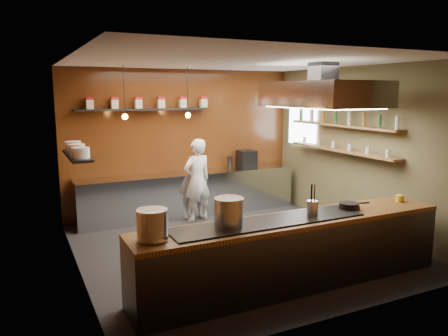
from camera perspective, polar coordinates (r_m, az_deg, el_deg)
floor at (r=7.34m, az=1.85°, el=-10.29°), size 5.00×5.00×0.00m
back_wall at (r=9.24m, az=-5.30°, el=3.42°), size 5.00×0.00×5.00m
left_wall at (r=6.23m, az=-18.91°, el=-0.19°), size 0.00×5.00×5.00m
right_wall at (r=8.42m, az=17.19°, el=2.39°), size 0.00×5.00×5.00m
ceiling at (r=6.91m, az=1.99°, el=13.76°), size 5.00×5.00×0.00m
window_pane at (r=9.66m, az=10.21°, el=5.97°), size 0.00×1.00×1.00m
prep_counter at (r=9.11m, az=-4.47°, el=-3.36°), size 4.60×0.65×0.90m
pass_counter at (r=5.90m, az=9.17°, el=-10.76°), size 4.40×0.72×0.94m
tin_shelf at (r=8.78m, az=-10.61°, el=7.54°), size 2.60×0.26×0.04m
plate_shelf at (r=7.23m, az=-18.65°, el=1.55°), size 0.30×1.40×0.04m
bottle_shelf_upper at (r=8.49m, az=15.16°, el=5.40°), size 0.26×2.80×0.04m
bottle_shelf_lower at (r=8.54m, az=15.02°, el=2.26°), size 0.26×2.80×0.04m
extractor_hood at (r=7.27m, az=12.71°, el=9.43°), size 1.20×2.00×0.72m
pendant_left at (r=8.02m, az=-12.82°, el=6.92°), size 0.10×0.10×0.95m
pendant_right at (r=8.37m, az=-4.73°, el=7.24°), size 0.10×0.10×0.95m
storage_tins at (r=8.82m, az=-9.69°, el=8.44°), size 2.43×0.13×0.22m
plate_stacks at (r=7.21m, az=-18.69°, el=2.33°), size 0.26×1.16×0.16m
bottles at (r=8.48m, az=15.20°, el=6.35°), size 0.06×2.66×0.24m
wine_glasses at (r=8.53m, az=15.04°, el=2.83°), size 0.07×2.37×0.13m
stockpot_large at (r=4.87m, az=-9.35°, el=-7.26°), size 0.42×0.42×0.34m
stockpot_small at (r=5.29m, az=0.66°, el=-5.71°), size 0.46×0.46×0.34m
utensil_crock at (r=5.86m, az=11.47°, el=-5.12°), size 0.17×0.17×0.19m
frying_pan at (r=6.34m, az=16.06°, el=-4.72°), size 0.46×0.29×0.07m
butter_jar at (r=7.02m, az=21.96°, el=-3.70°), size 0.12×0.12×0.10m
espresso_machine at (r=9.64m, az=2.99°, el=1.23°), size 0.38×0.37×0.37m
chef at (r=8.62m, az=-3.52°, el=-1.60°), size 0.66×0.50×1.64m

